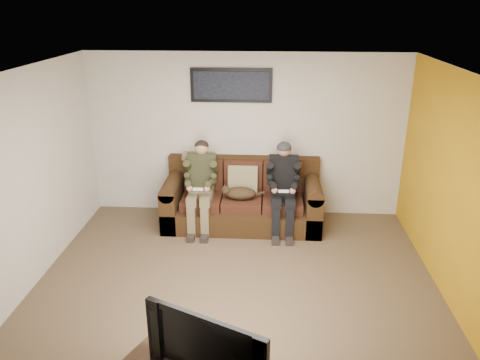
# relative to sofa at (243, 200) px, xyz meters

# --- Properties ---
(floor) EXTENTS (5.00, 5.00, 0.00)m
(floor) POSITION_rel_sofa_xyz_m (0.03, -1.84, -0.37)
(floor) COLOR brown
(floor) RESTS_ON ground
(ceiling) EXTENTS (5.00, 5.00, 0.00)m
(ceiling) POSITION_rel_sofa_xyz_m (0.03, -1.84, 2.23)
(ceiling) COLOR silver
(ceiling) RESTS_ON ground
(wall_back) EXTENTS (5.00, 0.00, 5.00)m
(wall_back) POSITION_rel_sofa_xyz_m (0.03, 0.41, 0.93)
(wall_back) COLOR beige
(wall_back) RESTS_ON ground
(wall_front) EXTENTS (5.00, 0.00, 5.00)m
(wall_front) POSITION_rel_sofa_xyz_m (0.03, -4.09, 0.93)
(wall_front) COLOR beige
(wall_front) RESTS_ON ground
(wall_left) EXTENTS (0.00, 4.50, 4.50)m
(wall_left) POSITION_rel_sofa_xyz_m (-2.47, -1.84, 0.93)
(wall_left) COLOR beige
(wall_left) RESTS_ON ground
(wall_right) EXTENTS (0.00, 4.50, 4.50)m
(wall_right) POSITION_rel_sofa_xyz_m (2.53, -1.84, 0.93)
(wall_right) COLOR beige
(wall_right) RESTS_ON ground
(accent_wall_right) EXTENTS (0.00, 4.50, 4.50)m
(accent_wall_right) POSITION_rel_sofa_xyz_m (2.52, -1.84, 0.93)
(accent_wall_right) COLOR #BF8B13
(accent_wall_right) RESTS_ON ground
(sofa) EXTENTS (2.41, 1.04, 0.98)m
(sofa) POSITION_rel_sofa_xyz_m (0.00, 0.00, 0.00)
(sofa) COLOR #35210F
(sofa) RESTS_ON ground
(throw_pillow) EXTENTS (0.46, 0.22, 0.46)m
(throw_pillow) POSITION_rel_sofa_xyz_m (-0.00, 0.05, 0.33)
(throw_pillow) COLOR #847A56
(throw_pillow) RESTS_ON sofa
(throw_blanket) EXTENTS (0.49, 0.24, 0.09)m
(throw_blanket) POSITION_rel_sofa_xyz_m (-0.73, 0.30, 0.61)
(throw_blanket) COLOR tan
(throw_blanket) RESTS_ON sofa
(person_left) EXTENTS (0.51, 0.87, 1.34)m
(person_left) POSITION_rel_sofa_xyz_m (-0.62, -0.20, 0.39)
(person_left) COLOR #736648
(person_left) RESTS_ON sofa
(person_right) EXTENTS (0.51, 0.86, 1.35)m
(person_right) POSITION_rel_sofa_xyz_m (0.62, -0.20, 0.39)
(person_right) COLOR black
(person_right) RESTS_ON sofa
(cat) EXTENTS (0.66, 0.26, 0.24)m
(cat) POSITION_rel_sofa_xyz_m (-0.04, -0.23, 0.21)
(cat) COLOR #44311A
(cat) RESTS_ON sofa
(framed_poster) EXTENTS (1.25, 0.05, 0.52)m
(framed_poster) POSITION_rel_sofa_xyz_m (-0.20, 0.38, 1.73)
(framed_poster) COLOR black
(framed_poster) RESTS_ON wall_back
(television) EXTENTS (1.04, 0.58, 0.62)m
(television) POSITION_rel_sofa_xyz_m (-0.02, -3.79, 0.41)
(television) COLOR black
(television) RESTS_ON tv_stand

